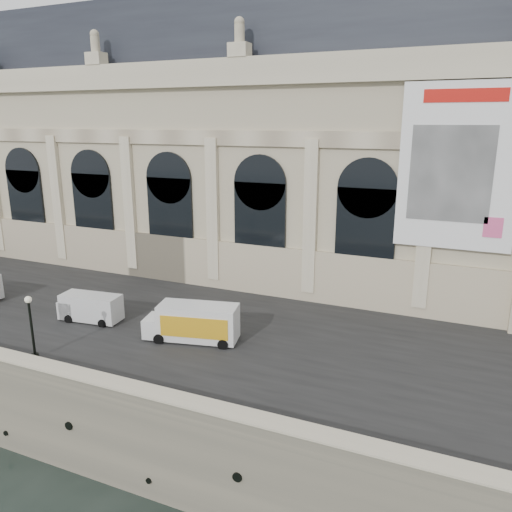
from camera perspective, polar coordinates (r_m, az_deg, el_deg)
The scene contains 8 objects.
ground at distance 39.16m, azimuth -22.31°, elevation -21.24°, with size 260.00×260.00×0.00m, color black.
quay at distance 64.03m, azimuth 0.09°, elevation -2.59°, with size 160.00×70.00×6.00m, color gray.
street at distance 45.62m, azimuth -10.51°, elevation -6.30°, with size 160.00×24.00×0.06m, color #2D2D2D.
parapet at distance 36.12m, azimuth -22.69°, elevation -12.23°, with size 160.00×1.40×1.21m.
museum at distance 60.05m, azimuth -6.88°, elevation 12.38°, with size 69.00×18.70×29.10m.
van_c at distance 44.99m, azimuth -18.65°, elevation -5.58°, with size 5.50×2.66×2.36m.
box_truck at distance 39.14m, azimuth -7.20°, elevation -7.57°, with size 7.62×3.86×2.94m.
lamp_right at distance 38.89m, azimuth -24.25°, elevation -7.57°, with size 0.49×0.49×4.80m.
Camera 1 is at (24.23, -20.96, 22.52)m, focal length 35.00 mm.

